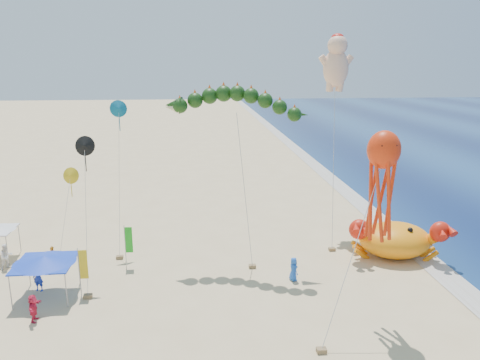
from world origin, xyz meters
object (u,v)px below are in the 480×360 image
at_px(crab_inflatable, 395,239).
at_px(dragon_kite, 234,107).
at_px(cherub_kite, 336,61).
at_px(octopus_kite, 382,178).
at_px(canopy_blue, 44,260).

xyz_separation_m(crab_inflatable, dragon_kite, (-12.08, 0.66, 9.92)).
bearing_deg(cherub_kite, dragon_kite, -143.36).
bearing_deg(cherub_kite, crab_inflatable, -68.12).
height_order(crab_inflatable, octopus_kite, octopus_kite).
bearing_deg(octopus_kite, canopy_blue, 166.99).
bearing_deg(canopy_blue, crab_inflatable, 8.99).
xyz_separation_m(dragon_kite, canopy_blue, (-12.21, -4.50, -8.88)).
relative_size(cherub_kite, canopy_blue, 4.40).
xyz_separation_m(crab_inflatable, octopus_kite, (-4.96, -8.31, 6.91)).
height_order(cherub_kite, canopy_blue, cherub_kite).
height_order(octopus_kite, canopy_blue, octopus_kite).
distance_m(dragon_kite, canopy_blue, 15.75).
distance_m(dragon_kite, octopus_kite, 11.84).
bearing_deg(dragon_kite, crab_inflatable, -3.11).
distance_m(crab_inflatable, cherub_kite, 15.22).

